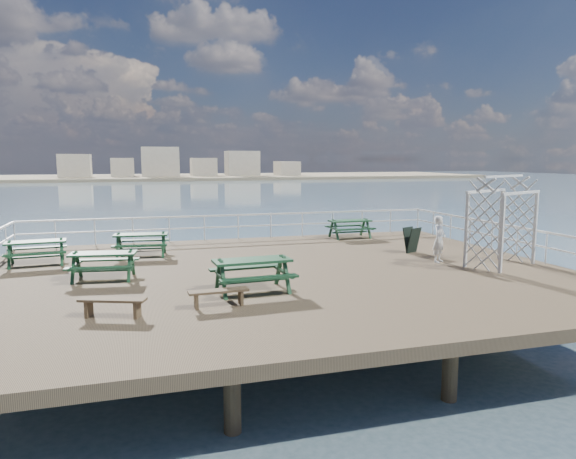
{
  "coord_description": "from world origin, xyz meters",
  "views": [
    {
      "loc": [
        -4.15,
        -15.12,
        3.47
      ],
      "look_at": [
        0.69,
        1.43,
        1.1
      ],
      "focal_mm": 32.0,
      "sensor_mm": 36.0,
      "label": 1
    }
  ],
  "objects_px": {
    "picnic_table_b": "(141,240)",
    "picnic_table_e": "(252,268)",
    "flat_bench_near": "(113,303)",
    "picnic_table_c": "(350,225)",
    "flat_bench_far": "(219,294)",
    "picnic_table_a": "(36,247)",
    "picnic_table_d": "(103,260)",
    "person": "(439,239)",
    "trellis_arbor": "(501,226)"
  },
  "relations": [
    {
      "from": "flat_bench_near",
      "to": "picnic_table_b",
      "type": "bearing_deg",
      "value": 104.93
    },
    {
      "from": "flat_bench_near",
      "to": "picnic_table_a",
      "type": "bearing_deg",
      "value": 131.83
    },
    {
      "from": "picnic_table_d",
      "to": "person",
      "type": "distance_m",
      "value": 10.77
    },
    {
      "from": "picnic_table_b",
      "to": "flat_bench_near",
      "type": "relative_size",
      "value": 1.36
    },
    {
      "from": "picnic_table_a",
      "to": "flat_bench_near",
      "type": "xyz_separation_m",
      "value": [
        2.68,
        -6.73,
        -0.26
      ]
    },
    {
      "from": "picnic_table_d",
      "to": "picnic_table_a",
      "type": "bearing_deg",
      "value": 136.47
    },
    {
      "from": "picnic_table_c",
      "to": "trellis_arbor",
      "type": "bearing_deg",
      "value": -71.91
    },
    {
      "from": "picnic_table_d",
      "to": "flat_bench_near",
      "type": "relative_size",
      "value": 1.35
    },
    {
      "from": "picnic_table_b",
      "to": "picnic_table_e",
      "type": "xyz_separation_m",
      "value": [
        2.77,
        -6.09,
        0.05
      ]
    },
    {
      "from": "picnic_table_e",
      "to": "flat_bench_far",
      "type": "distance_m",
      "value": 1.61
    },
    {
      "from": "picnic_table_d",
      "to": "trellis_arbor",
      "type": "distance_m",
      "value": 12.51
    },
    {
      "from": "flat_bench_far",
      "to": "picnic_table_c",
      "type": "bearing_deg",
      "value": 49.19
    },
    {
      "from": "picnic_table_b",
      "to": "trellis_arbor",
      "type": "height_order",
      "value": "trellis_arbor"
    },
    {
      "from": "picnic_table_b",
      "to": "picnic_table_a",
      "type": "bearing_deg",
      "value": -162.55
    },
    {
      "from": "picnic_table_d",
      "to": "picnic_table_e",
      "type": "xyz_separation_m",
      "value": [
        3.85,
        -2.58,
        0.06
      ]
    },
    {
      "from": "picnic_table_b",
      "to": "picnic_table_d",
      "type": "distance_m",
      "value": 3.67
    },
    {
      "from": "picnic_table_e",
      "to": "flat_bench_near",
      "type": "height_order",
      "value": "picnic_table_e"
    },
    {
      "from": "picnic_table_d",
      "to": "picnic_table_e",
      "type": "height_order",
      "value": "picnic_table_e"
    },
    {
      "from": "flat_bench_far",
      "to": "trellis_arbor",
      "type": "distance_m",
      "value": 9.9
    },
    {
      "from": "picnic_table_b",
      "to": "picnic_table_e",
      "type": "relative_size",
      "value": 0.96
    },
    {
      "from": "picnic_table_a",
      "to": "flat_bench_near",
      "type": "distance_m",
      "value": 7.25
    },
    {
      "from": "picnic_table_c",
      "to": "flat_bench_near",
      "type": "height_order",
      "value": "picnic_table_c"
    },
    {
      "from": "picnic_table_d",
      "to": "trellis_arbor",
      "type": "xyz_separation_m",
      "value": [
        12.39,
        -1.57,
        0.74
      ]
    },
    {
      "from": "picnic_table_b",
      "to": "person",
      "type": "distance_m",
      "value": 10.49
    },
    {
      "from": "picnic_table_c",
      "to": "flat_bench_far",
      "type": "height_order",
      "value": "picnic_table_c"
    },
    {
      "from": "picnic_table_a",
      "to": "picnic_table_d",
      "type": "bearing_deg",
      "value": -57.29
    },
    {
      "from": "picnic_table_e",
      "to": "flat_bench_near",
      "type": "xyz_separation_m",
      "value": [
        -3.44,
        -1.3,
        -0.31
      ]
    },
    {
      "from": "picnic_table_d",
      "to": "picnic_table_e",
      "type": "bearing_deg",
      "value": -25.84
    },
    {
      "from": "trellis_arbor",
      "to": "person",
      "type": "distance_m",
      "value": 1.99
    },
    {
      "from": "person",
      "to": "picnic_table_e",
      "type": "bearing_deg",
      "value": 160.3
    },
    {
      "from": "picnic_table_a",
      "to": "trellis_arbor",
      "type": "relative_size",
      "value": 0.67
    },
    {
      "from": "trellis_arbor",
      "to": "picnic_table_d",
      "type": "bearing_deg",
      "value": 149.32
    },
    {
      "from": "picnic_table_e",
      "to": "flat_bench_near",
      "type": "distance_m",
      "value": 3.69
    },
    {
      "from": "picnic_table_d",
      "to": "flat_bench_near",
      "type": "xyz_separation_m",
      "value": [
        0.41,
        -3.89,
        -0.26
      ]
    },
    {
      "from": "picnic_table_e",
      "to": "flat_bench_far",
      "type": "xyz_separation_m",
      "value": [
        -1.07,
        -1.16,
        -0.32
      ]
    },
    {
      "from": "picnic_table_c",
      "to": "flat_bench_near",
      "type": "distance_m",
      "value": 13.35
    },
    {
      "from": "picnic_table_b",
      "to": "picnic_table_e",
      "type": "distance_m",
      "value": 6.69
    },
    {
      "from": "flat_bench_near",
      "to": "flat_bench_far",
      "type": "bearing_deg",
      "value": 23.72
    },
    {
      "from": "picnic_table_c",
      "to": "person",
      "type": "xyz_separation_m",
      "value": [
        0.73,
        -5.93,
        0.21
      ]
    },
    {
      "from": "picnic_table_c",
      "to": "picnic_table_e",
      "type": "height_order",
      "value": "picnic_table_e"
    },
    {
      "from": "picnic_table_a",
      "to": "flat_bench_far",
      "type": "height_order",
      "value": "picnic_table_a"
    },
    {
      "from": "trellis_arbor",
      "to": "person",
      "type": "height_order",
      "value": "trellis_arbor"
    },
    {
      "from": "trellis_arbor",
      "to": "picnic_table_b",
      "type": "bearing_deg",
      "value": 132.36
    },
    {
      "from": "picnic_table_c",
      "to": "flat_bench_far",
      "type": "bearing_deg",
      "value": -129.2
    },
    {
      "from": "flat_bench_far",
      "to": "person",
      "type": "distance_m",
      "value": 8.59
    },
    {
      "from": "picnic_table_a",
      "to": "flat_bench_far",
      "type": "distance_m",
      "value": 8.3
    },
    {
      "from": "flat_bench_far",
      "to": "person",
      "type": "height_order",
      "value": "person"
    },
    {
      "from": "picnic_table_d",
      "to": "flat_bench_far",
      "type": "relative_size",
      "value": 1.42
    },
    {
      "from": "picnic_table_b",
      "to": "person",
      "type": "xyz_separation_m",
      "value": [
        9.67,
        -4.06,
        0.21
      ]
    },
    {
      "from": "picnic_table_b",
      "to": "flat_bench_far",
      "type": "distance_m",
      "value": 7.44
    }
  ]
}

